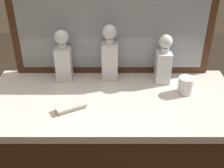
{
  "coord_description": "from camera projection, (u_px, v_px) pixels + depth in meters",
  "views": [
    {
      "loc": [
        -0.0,
        -1.16,
        1.62
      ],
      "look_at": [
        0.0,
        0.0,
        0.91
      ],
      "focal_mm": 46.33,
      "sensor_mm": 36.0,
      "label": 1
    }
  ],
  "objects": [
    {
      "name": "dresser",
      "position": [
        112.0,
        160.0,
        1.61
      ],
      "size": [
        1.22,
        0.56,
        0.83
      ],
      "color": "#472816",
      "rests_on": "ground_plane"
    },
    {
      "name": "dresser_mirror",
      "position": [
        112.0,
        22.0,
        1.46
      ],
      "size": [
        1.05,
        0.03,
        0.59
      ],
      "color": "#472816",
      "rests_on": "dresser"
    },
    {
      "name": "crystal_decanter_front",
      "position": [
        110.0,
        58.0,
        1.5
      ],
      "size": [
        0.08,
        0.08,
        0.3
      ],
      "color": "white",
      "rests_on": "dresser"
    },
    {
      "name": "crystal_decanter_left",
      "position": [
        63.0,
        60.0,
        1.5
      ],
      "size": [
        0.08,
        0.08,
        0.28
      ],
      "color": "white",
      "rests_on": "dresser"
    },
    {
      "name": "crystal_decanter_right",
      "position": [
        163.0,
        64.0,
        1.48
      ],
      "size": [
        0.08,
        0.08,
        0.26
      ],
      "color": "white",
      "rests_on": "dresser"
    },
    {
      "name": "crystal_tumbler_center",
      "position": [
        186.0,
        86.0,
        1.42
      ],
      "size": [
        0.08,
        0.08,
        0.08
      ],
      "color": "white",
      "rests_on": "dresser"
    },
    {
      "name": "silver_brush_center",
      "position": [
        71.0,
        107.0,
        1.31
      ],
      "size": [
        0.15,
        0.11,
        0.02
      ],
      "color": "#B7A88C",
      "rests_on": "dresser"
    }
  ]
}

